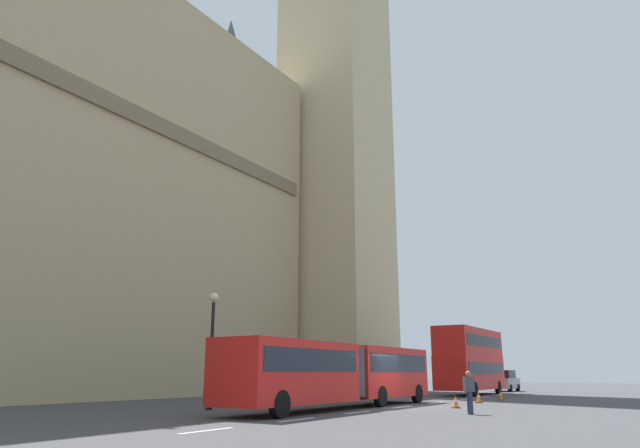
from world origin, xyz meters
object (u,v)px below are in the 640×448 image
at_px(traffic_cone_west, 456,402).
at_px(traffic_cone_middle, 479,398).
at_px(double_decker_bus, 470,358).
at_px(pedestrian_near_cones, 469,391).
at_px(articulated_bus, 340,370).
at_px(street_lamp, 212,341).
at_px(clock_tower, 335,11).
at_px(sedan_lead, 504,381).
at_px(traffic_cone_east, 500,395).

relative_size(traffic_cone_west, traffic_cone_middle, 1.00).
bearing_deg(double_decker_bus, pedestrian_near_cones, -163.08).
distance_m(articulated_bus, street_lamp, 6.20).
relative_size(double_decker_bus, traffic_cone_west, 17.26).
bearing_deg(traffic_cone_west, articulated_bus, 125.00).
distance_m(clock_tower, street_lamp, 48.14).
relative_size(articulated_bus, traffic_cone_west, 27.44).
xyz_separation_m(sedan_lead, traffic_cone_west, (-26.94, -4.53, -0.63)).
bearing_deg(double_decker_bus, street_lamp, 169.51).
distance_m(traffic_cone_west, traffic_cone_east, 9.37).
bearing_deg(articulated_bus, street_lamp, 131.97).
height_order(double_decker_bus, street_lamp, street_lamp).
relative_size(clock_tower, double_decker_bus, 7.83).
bearing_deg(clock_tower, articulated_bus, -149.77).
distance_m(traffic_cone_east, street_lamp, 18.88).
height_order(articulated_bus, street_lamp, street_lamp).
distance_m(traffic_cone_middle, traffic_cone_east, 3.99).
height_order(traffic_cone_middle, traffic_cone_east, same).
bearing_deg(traffic_cone_west, traffic_cone_middle, 5.40).
xyz_separation_m(traffic_cone_east, pedestrian_near_cones, (-13.27, -2.25, 0.63)).
relative_size(double_decker_bus, sedan_lead, 2.28).
height_order(traffic_cone_east, pedestrian_near_cones, pedestrian_near_cones).
distance_m(clock_tower, traffic_cone_west, 49.35).
xyz_separation_m(traffic_cone_west, traffic_cone_east, (9.36, 0.34, 0.00)).
distance_m(traffic_cone_west, street_lamp, 11.84).
height_order(clock_tower, articulated_bus, clock_tower).
height_order(traffic_cone_west, street_lamp, street_lamp).
distance_m(street_lamp, pedestrian_near_cones, 11.59).
bearing_deg(clock_tower, traffic_cone_east, -122.42).
xyz_separation_m(double_decker_bus, street_lamp, (-24.32, 4.50, 0.35)).
xyz_separation_m(sedan_lead, pedestrian_near_cones, (-30.84, -6.44, -0.00)).
bearing_deg(traffic_cone_east, double_decker_bus, 28.08).
bearing_deg(double_decker_bus, traffic_cone_east, -151.92).
bearing_deg(articulated_bus, traffic_cone_middle, -25.04).
bearing_deg(articulated_bus, pedestrian_near_cones, -96.83).
xyz_separation_m(clock_tower, pedestrian_near_cones, (-24.78, -20.39, -40.09)).
relative_size(traffic_cone_middle, street_lamp, 0.11).
bearing_deg(articulated_bus, sedan_lead, 0.09).
height_order(sedan_lead, traffic_cone_middle, sedan_lead).
bearing_deg(clock_tower, traffic_cone_middle, -130.79).
bearing_deg(clock_tower, street_lamp, -161.33).
bearing_deg(sedan_lead, street_lamp, 172.55).
bearing_deg(sedan_lead, pedestrian_near_cones, -168.20).
xyz_separation_m(traffic_cone_middle, street_lamp, (-12.57, 8.48, 2.77)).
distance_m(clock_tower, sedan_lead, 42.87).
distance_m(double_decker_bus, traffic_cone_west, 17.87).
relative_size(traffic_cone_west, traffic_cone_east, 1.00).
height_order(sedan_lead, street_lamp, street_lamp).
relative_size(clock_tower, traffic_cone_middle, 135.11).
height_order(sedan_lead, traffic_cone_west, sedan_lead).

